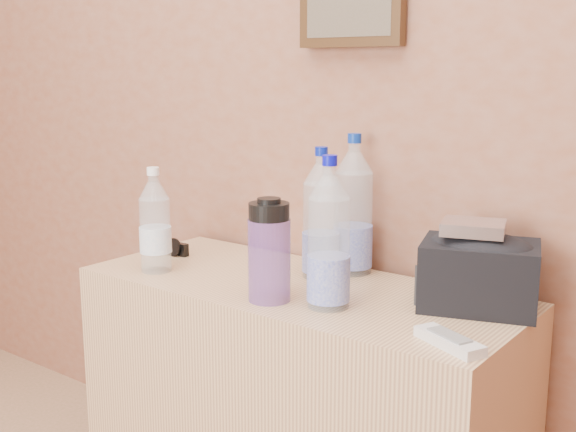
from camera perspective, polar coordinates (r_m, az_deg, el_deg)
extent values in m
plane|color=brown|center=(1.94, 5.09, 15.34)|extent=(4.00, 0.00, 4.00)
cube|color=tan|center=(1.93, 0.71, -15.40)|extent=(1.11, 0.46, 0.70)
cylinder|color=silver|center=(1.87, 5.17, 0.25)|extent=(0.10, 0.10, 0.32)
cylinder|color=navy|center=(1.84, 5.28, 6.15)|extent=(0.04, 0.04, 0.02)
cylinder|color=white|center=(1.83, 2.61, -0.39)|extent=(0.09, 0.09, 0.29)
cylinder|color=#061892|center=(1.80, 2.66, 5.13)|extent=(0.03, 0.03, 0.02)
cylinder|color=white|center=(1.60, 3.24, -2.06)|extent=(0.09, 0.09, 0.30)
cylinder|color=#070AB1|center=(1.56, 3.32, 4.42)|extent=(0.03, 0.03, 0.02)
cylinder|color=#BCE5F1|center=(1.92, -10.46, -0.84)|extent=(0.08, 0.08, 0.24)
cylinder|color=white|center=(1.89, -10.62, 3.50)|extent=(0.03, 0.03, 0.02)
cylinder|color=#66409D|center=(1.65, -1.49, -3.51)|extent=(0.10, 0.10, 0.19)
cylinder|color=black|center=(1.63, -1.51, 0.57)|extent=(0.09, 0.09, 0.05)
cube|color=white|center=(1.44, 12.62, -9.62)|extent=(0.16, 0.11, 0.02)
cube|color=white|center=(1.63, 14.44, -0.89)|extent=(0.16, 0.15, 0.03)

